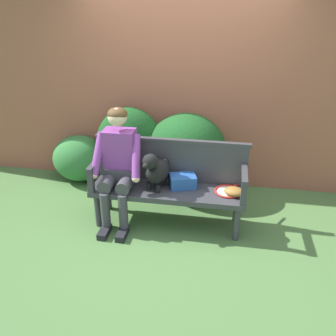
# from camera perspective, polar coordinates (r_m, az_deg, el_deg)

# --- Properties ---
(ground_plane) EXTENTS (40.00, 40.00, 0.00)m
(ground_plane) POSITION_cam_1_polar(r_m,az_deg,el_deg) (4.23, -0.00, -8.56)
(ground_plane) COLOR #4C753D
(brick_garden_fence) EXTENTS (8.00, 0.30, 2.63)m
(brick_garden_fence) POSITION_cam_1_polar(r_m,az_deg,el_deg) (4.79, 2.50, 12.89)
(brick_garden_fence) COLOR #9E5642
(brick_garden_fence) RESTS_ON ground
(hedge_bush_far_left) EXTENTS (0.82, 0.70, 0.77)m
(hedge_bush_far_left) POSITION_cam_1_polar(r_m,az_deg,el_deg) (4.84, -2.91, 1.38)
(hedge_bush_far_left) COLOR #1E5B23
(hedge_bush_far_left) RESTS_ON ground
(hedge_bush_mid_left) EXTENTS (0.92, 0.59, 1.09)m
(hedge_bush_mid_left) POSITION_cam_1_polar(r_m,az_deg,el_deg) (4.82, -5.92, 3.20)
(hedge_bush_mid_left) COLOR #194C1E
(hedge_bush_mid_left) RESTS_ON ground
(hedge_bush_mid_right) EXTENTS (0.74, 0.65, 0.64)m
(hedge_bush_mid_right) POSITION_cam_1_polar(r_m,az_deg,el_deg) (5.17, -13.66, 1.51)
(hedge_bush_mid_right) COLOR #337538
(hedge_bush_mid_right) RESTS_ON ground
(hedge_bush_far_right) EXTENTS (1.05, 0.99, 1.05)m
(hedge_bush_far_right) POSITION_cam_1_polar(r_m,az_deg,el_deg) (4.66, 2.82, 2.25)
(hedge_bush_far_right) COLOR #194C1E
(hedge_bush_far_right) RESTS_ON ground
(garden_bench) EXTENTS (1.68, 0.48, 0.45)m
(garden_bench) POSITION_cam_1_polar(r_m,az_deg,el_deg) (4.02, -0.00, -3.99)
(garden_bench) COLOR #38383D
(garden_bench) RESTS_ON ground
(bench_backrest) EXTENTS (1.72, 0.06, 0.50)m
(bench_backrest) POSITION_cam_1_polar(r_m,az_deg,el_deg) (4.06, 0.51, 1.33)
(bench_backrest) COLOR #38383D
(bench_backrest) RESTS_ON garden_bench
(bench_armrest_left_end) EXTENTS (0.06, 0.48, 0.28)m
(bench_armrest_left_end) POSITION_cam_1_polar(r_m,az_deg,el_deg) (4.02, -11.55, -0.32)
(bench_armrest_left_end) COLOR #38383D
(bench_armrest_left_end) RESTS_ON garden_bench
(bench_armrest_right_end) EXTENTS (0.06, 0.48, 0.28)m
(bench_armrest_right_end) POSITION_cam_1_polar(r_m,az_deg,el_deg) (3.78, 11.86, -2.14)
(bench_armrest_right_end) COLOR #38383D
(bench_armrest_right_end) RESTS_ON garden_bench
(person_seated) EXTENTS (0.56, 0.64, 1.32)m
(person_seated) POSITION_cam_1_polar(r_m,az_deg,el_deg) (3.97, -7.77, 0.82)
(person_seated) COLOR black
(person_seated) RESTS_ON ground
(dog_on_bench) EXTENTS (0.31, 0.45, 0.45)m
(dog_on_bench) POSITION_cam_1_polar(r_m,az_deg,el_deg) (3.88, -1.90, -0.35)
(dog_on_bench) COLOR black
(dog_on_bench) RESTS_ON garden_bench
(tennis_racket) EXTENTS (0.42, 0.56, 0.03)m
(tennis_racket) POSITION_cam_1_polar(r_m,az_deg,el_deg) (3.99, 9.58, -3.46)
(tennis_racket) COLOR red
(tennis_racket) RESTS_ON garden_bench
(baseball_glove) EXTENTS (0.25, 0.21, 0.09)m
(baseball_glove) POSITION_cam_1_polar(r_m,az_deg,el_deg) (3.90, 10.38, -3.66)
(baseball_glove) COLOR #9E6B2D
(baseball_glove) RESTS_ON garden_bench
(sports_bag) EXTENTS (0.33, 0.27, 0.14)m
(sports_bag) POSITION_cam_1_polar(r_m,az_deg,el_deg) (4.00, 2.33, -2.05)
(sports_bag) COLOR #2856A3
(sports_bag) RESTS_ON garden_bench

